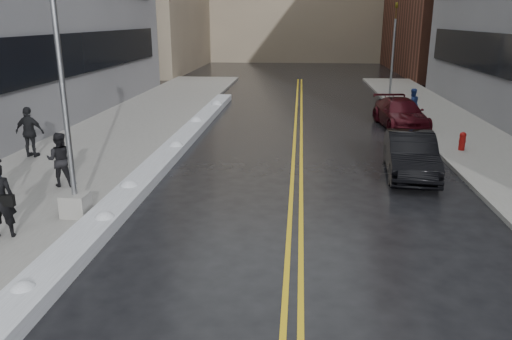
% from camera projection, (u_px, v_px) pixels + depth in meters
% --- Properties ---
extents(ground, '(160.00, 160.00, 0.00)m').
position_uv_depth(ground, '(182.00, 260.00, 11.12)').
color(ground, black).
rests_on(ground, ground).
extents(sidewalk_west, '(5.50, 50.00, 0.15)m').
position_uv_depth(sidewalk_west, '(103.00, 144.00, 21.11)').
color(sidewalk_west, gray).
rests_on(sidewalk_west, ground).
extents(sidewalk_east, '(4.00, 50.00, 0.15)m').
position_uv_depth(sidewalk_east, '(487.00, 152.00, 19.79)').
color(sidewalk_east, gray).
rests_on(sidewalk_east, ground).
extents(lane_line_left, '(0.12, 50.00, 0.01)m').
position_uv_depth(lane_line_left, '(294.00, 150.00, 20.45)').
color(lane_line_left, gold).
rests_on(lane_line_left, ground).
extents(lane_line_right, '(0.12, 50.00, 0.01)m').
position_uv_depth(lane_line_right, '(301.00, 150.00, 20.43)').
color(lane_line_right, gold).
rests_on(lane_line_right, ground).
extents(snow_ridge, '(0.90, 30.00, 0.34)m').
position_uv_depth(snow_ridge, '(167.00, 156.00, 18.90)').
color(snow_ridge, silver).
rests_on(snow_ridge, ground).
extents(lamppost, '(0.65, 0.65, 7.62)m').
position_uv_depth(lamppost, '(67.00, 127.00, 12.57)').
color(lamppost, gray).
rests_on(lamppost, sidewalk_west).
extents(fire_hydrant, '(0.26, 0.26, 0.73)m').
position_uv_depth(fire_hydrant, '(462.00, 140.00, 19.74)').
color(fire_hydrant, maroon).
rests_on(fire_hydrant, sidewalk_east).
extents(traffic_signal, '(0.16, 0.20, 6.00)m').
position_uv_depth(traffic_signal, '(393.00, 47.00, 32.29)').
color(traffic_signal, gray).
rests_on(traffic_signal, sidewalk_east).
extents(pedestrian_fedora, '(0.79, 0.65, 1.86)m').
position_uv_depth(pedestrian_fedora, '(0.00, 200.00, 11.69)').
color(pedestrian_fedora, black).
rests_on(pedestrian_fedora, sidewalk_west).
extents(pedestrian_b, '(0.91, 0.76, 1.70)m').
position_uv_depth(pedestrian_b, '(60.00, 159.00, 15.38)').
color(pedestrian_b, black).
rests_on(pedestrian_b, sidewalk_west).
extents(pedestrian_d, '(1.14, 0.53, 1.90)m').
position_uv_depth(pedestrian_d, '(30.00, 132.00, 18.64)').
color(pedestrian_d, black).
rests_on(pedestrian_d, sidewalk_west).
extents(pedestrian_east, '(0.92, 0.81, 1.60)m').
position_uv_depth(pedestrian_east, '(412.00, 104.00, 25.66)').
color(pedestrian_east, navy).
rests_on(pedestrian_east, sidewalk_east).
extents(car_black, '(1.94, 4.54, 1.45)m').
position_uv_depth(car_black, '(411.00, 155.00, 16.94)').
color(car_black, black).
rests_on(car_black, ground).
extents(car_maroon, '(2.41, 4.93, 1.38)m').
position_uv_depth(car_maroon, '(400.00, 113.00, 24.54)').
color(car_maroon, '#3D0911').
rests_on(car_maroon, ground).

